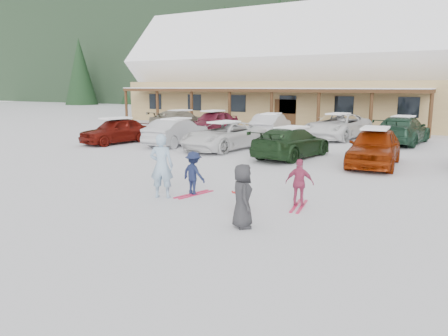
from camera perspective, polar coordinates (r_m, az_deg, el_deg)
The scene contains 21 objects.
ground at distance 11.61m, azimuth -3.79°, elevation -5.51°, with size 160.00×160.00×0.00m, color silver.
day_lodge at distance 40.20m, azimuth 8.17°, elevation 11.58°, with size 29.12×12.50×10.38m.
conifer_0 at distance 50.85m, azimuth -9.35°, elevation 13.30°, with size 4.40×4.40×10.20m.
conifer_2 at distance 62.87m, azimuth -5.10°, elevation 13.91°, with size 5.28×5.28×12.24m.
adult_skier at distance 12.80m, azimuth -8.15°, elevation 0.27°, with size 0.69×0.45×1.89m, color #8EAEC9.
toddler_red at distance 11.51m, azimuth 2.02°, elevation -3.35°, with size 0.43×0.34×0.89m, color red.
child_navy at distance 13.08m, azimuth -3.98°, elevation -0.70°, with size 0.85×0.49×1.32m, color #151C3C.
skis_child_navy at distance 13.22m, azimuth -3.95°, elevation -3.43°, with size 0.20×1.40×0.03m, color #C21B45.
child_magenta at distance 11.93m, azimuth 9.84°, elevation -1.95°, with size 0.77×0.32×1.31m, color #A9365B.
skis_child_magenta at distance 12.09m, azimuth 9.75°, elevation -4.92°, with size 0.20×1.40×0.03m, color #C21B45.
bystander_dark at distance 10.03m, azimuth 2.43°, elevation -3.68°, with size 0.73×0.47×1.49m, color #2A292C.
parked_car_0 at distance 25.65m, azimuth -13.90°, elevation 4.75°, with size 1.71×4.26×1.45m, color #5B0F08.
parked_car_1 at distance 24.24m, azimuth -6.22°, elevation 4.70°, with size 1.56×4.46×1.47m, color #B0B1B5.
parked_car_2 at distance 22.45m, azimuth 0.02°, elevation 4.24°, with size 2.37×5.15×1.43m, color white.
parked_car_3 at distance 20.08m, azimuth 8.80°, elevation 3.30°, with size 1.95×4.80×1.39m, color #193319.
parked_car_4 at distance 18.86m, azimuth 19.03°, elevation 2.62°, with size 1.84×4.57×1.56m, color maroon.
parked_car_7 at distance 32.38m, azimuth -5.70°, elevation 6.21°, with size 2.08×5.12×1.49m, color gray.
parked_car_8 at distance 30.43m, azimuth -1.45°, elevation 6.04°, with size 1.83×4.55×1.55m, color maroon.
parked_car_9 at distance 28.43m, azimuth 6.16°, elevation 5.58°, with size 1.57×4.49×1.48m, color silver.
parked_car_10 at distance 27.93m, azimuth 14.62°, elevation 5.29°, with size 2.59×5.62×1.56m, color white.
parked_car_11 at distance 26.62m, azimuth 22.28°, elevation 4.59°, with size 2.19×5.38×1.56m, color #1D3D2B.
Camera 1 is at (6.28, -9.22, 3.23)m, focal length 35.00 mm.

